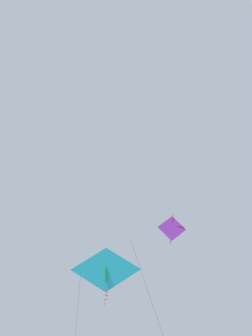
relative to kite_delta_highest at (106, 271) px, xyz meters
name	(u,v)px	position (x,y,z in m)	size (l,w,h in m)	color
kite_delta_highest	(106,271)	(0.00, 0.00, 0.00)	(3.98, 3.47, 6.83)	#1EB2C6
kite_diamond_far_centre	(172,229)	(5.76, 0.08, -0.60)	(2.83, 3.24, 6.86)	purple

